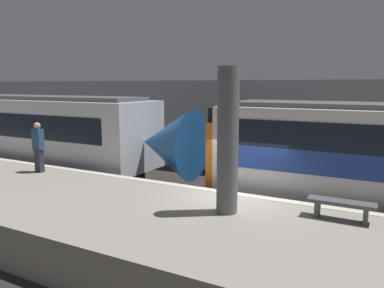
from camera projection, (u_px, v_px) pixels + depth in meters
name	position (u px, v px, depth m)	size (l,w,h in m)	color
ground_plane	(239.00, 229.00, 11.00)	(120.00, 120.00, 0.00)	#282623
platform	(201.00, 242.00, 8.77)	(40.00, 4.92, 1.10)	gray
station_rear_barrier	(293.00, 131.00, 16.17)	(50.00, 0.15, 4.38)	#939399
support_pillar_near	(228.00, 141.00, 8.90)	(0.51, 0.51, 3.52)	#56565B
person_waiting	(38.00, 146.00, 13.23)	(0.38, 0.24, 1.78)	#2D2D38
platform_bench	(341.00, 205.00, 8.63)	(1.50, 0.40, 0.45)	#4C4C51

